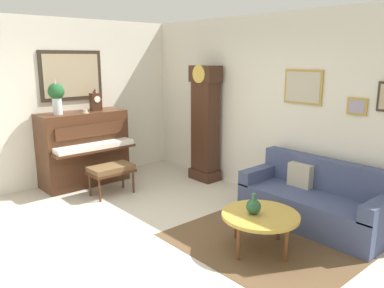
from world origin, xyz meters
TOP-DOWN VIEW (x-y plane):
  - ground_plane at (0.00, 0.00)m, footprint 6.40×6.00m
  - wall_left at (-2.60, 0.01)m, footprint 0.13×4.90m
  - wall_back at (0.02, 2.40)m, footprint 5.30×0.13m
  - area_rug at (1.23, 0.88)m, footprint 2.10×1.50m
  - piano at (-2.23, 0.40)m, footprint 0.87×1.44m
  - piano_bench at (-1.44, 0.46)m, footprint 0.42×0.70m
  - grandfather_clock at (-1.03, 2.12)m, footprint 0.52×0.34m
  - couch at (1.30, 1.93)m, footprint 1.90×0.80m
  - coffee_table at (1.27, 0.83)m, footprint 0.88×0.88m
  - mantel_clock at (-2.23, 0.67)m, footprint 0.13×0.18m
  - flower_vase at (-2.23, -0.01)m, footprint 0.26×0.26m
  - teacup at (-2.07, 0.39)m, footprint 0.12×0.12m
  - green_jug at (1.22, 0.76)m, footprint 0.17×0.17m

SIDE VIEW (x-z plane):
  - ground_plane at x=0.00m, z-range -0.10..0.00m
  - area_rug at x=1.23m, z-range 0.00..0.01m
  - couch at x=1.30m, z-range -0.11..0.73m
  - coffee_table at x=1.27m, z-range 0.19..0.62m
  - piano_bench at x=-1.44m, z-range 0.17..0.65m
  - green_jug at x=1.22m, z-range 0.40..0.64m
  - piano at x=-2.23m, z-range 0.01..1.26m
  - grandfather_clock at x=-1.03m, z-range -0.05..1.98m
  - teacup at x=-2.07m, z-range 1.25..1.31m
  - wall_back at x=0.02m, z-range 0.00..2.80m
  - wall_left at x=-2.60m, z-range 0.01..2.81m
  - mantel_clock at x=-2.23m, z-range 1.24..1.62m
  - flower_vase at x=-2.23m, z-range 1.28..1.86m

